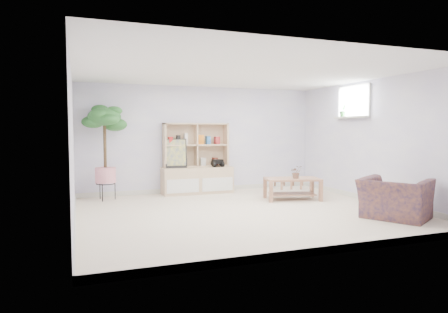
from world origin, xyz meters
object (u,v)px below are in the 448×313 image
object	(u,v)px
storage_unit	(197,158)
armchair	(395,196)
floor_tree	(105,152)
coffee_table	(292,189)

from	to	relation	value
storage_unit	armchair	world-z (taller)	storage_unit
floor_tree	armchair	distance (m)	5.43
floor_tree	coffee_table	bearing A→B (deg)	-19.57
coffee_table	floor_tree	distance (m)	3.85
coffee_table	armchair	size ratio (longest dim) A/B	1.09
armchair	coffee_table	bearing A→B (deg)	-12.38
storage_unit	floor_tree	xyz separation A→B (m)	(-1.98, -0.19, 0.18)
floor_tree	armchair	size ratio (longest dim) A/B	1.94
storage_unit	floor_tree	size ratio (longest dim) A/B	0.81
floor_tree	armchair	world-z (taller)	floor_tree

